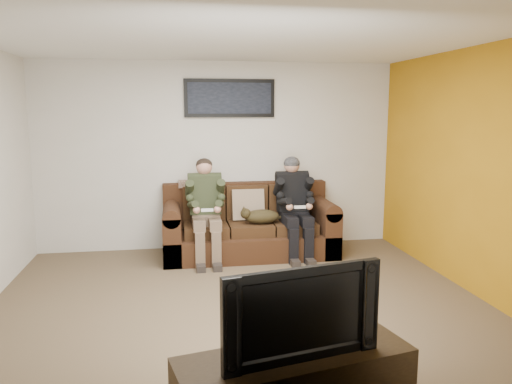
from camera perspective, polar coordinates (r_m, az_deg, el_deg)
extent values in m
plane|color=brown|center=(5.15, -1.77, -12.79)|extent=(5.00, 5.00, 0.00)
plane|color=silver|center=(4.81, -1.93, 17.23)|extent=(5.00, 5.00, 0.00)
plane|color=beige|center=(7.03, -4.26, 4.12)|extent=(5.00, 0.00, 5.00)
plane|color=beige|center=(2.63, 4.62, -4.77)|extent=(5.00, 0.00, 5.00)
plane|color=beige|center=(5.70, 23.94, 2.10)|extent=(0.00, 4.50, 4.50)
plane|color=#B17711|center=(5.70, 23.85, 2.10)|extent=(0.00, 4.50, 4.50)
cube|color=#381F10|center=(6.79, -0.76, -5.88)|extent=(2.29, 0.99, 0.31)
cube|color=#381F10|center=(7.06, -1.24, -1.39)|extent=(2.29, 0.21, 0.62)
cube|color=#381F10|center=(6.68, -9.56, -4.88)|extent=(0.23, 0.99, 0.62)
cube|color=#381F10|center=(6.97, 7.65, -4.23)|extent=(0.23, 0.99, 0.62)
cylinder|color=#381F10|center=(6.61, -9.63, -2.26)|extent=(0.23, 0.99, 0.23)
cylinder|color=#381F10|center=(6.91, 7.71, -1.71)|extent=(0.23, 0.99, 0.23)
cube|color=#382211|center=(6.62, -5.76, -4.27)|extent=(0.57, 0.62, 0.15)
cube|color=#382211|center=(6.85, -5.96, -1.24)|extent=(0.57, 0.15, 0.46)
cube|color=#382211|center=(6.68, -0.70, -4.10)|extent=(0.57, 0.62, 0.15)
cube|color=#382211|center=(6.91, -1.07, -1.10)|extent=(0.57, 0.15, 0.46)
cube|color=#382211|center=(6.79, 4.24, -3.90)|extent=(0.57, 0.62, 0.15)
cube|color=#382211|center=(7.01, 3.70, -0.95)|extent=(0.57, 0.15, 0.46)
cube|color=#8E765D|center=(6.79, -0.93, -1.45)|extent=(0.44, 0.21, 0.43)
cube|color=gray|center=(6.93, -6.92, 0.95)|extent=(0.47, 0.23, 0.08)
cube|color=brown|center=(6.56, -5.77, -3.12)|extent=(0.36, 0.30, 0.14)
cube|color=#2B311D|center=(6.60, -5.86, -0.39)|extent=(0.40, 0.30, 0.53)
cylinder|color=#2B311D|center=(6.59, -5.91, 1.44)|extent=(0.44, 0.18, 0.18)
sphere|color=tan|center=(6.59, -5.94, 2.84)|extent=(0.21, 0.21, 0.21)
cube|color=brown|center=(6.36, -6.55, -3.62)|extent=(0.15, 0.42, 0.13)
cube|color=brown|center=(6.37, -4.75, -3.57)|extent=(0.15, 0.42, 0.13)
cube|color=brown|center=(6.24, -6.41, -6.62)|extent=(0.12, 0.13, 0.46)
cube|color=brown|center=(6.25, -4.56, -6.56)|extent=(0.12, 0.13, 0.46)
cube|color=black|center=(6.22, -6.33, -8.49)|extent=(0.11, 0.26, 0.08)
cube|color=black|center=(6.23, -4.48, -8.43)|extent=(0.11, 0.26, 0.08)
cylinder|color=#2B311D|center=(6.51, -7.60, 0.32)|extent=(0.11, 0.30, 0.28)
cylinder|color=#2B311D|center=(6.53, -4.09, 0.42)|extent=(0.11, 0.30, 0.28)
cylinder|color=#2B311D|center=(6.32, -7.23, -1.41)|extent=(0.14, 0.32, 0.15)
cylinder|color=#2B311D|center=(6.34, -4.16, -1.33)|extent=(0.14, 0.32, 0.15)
sphere|color=tan|center=(6.21, -6.81, -2.06)|extent=(0.09, 0.09, 0.09)
sphere|color=tan|center=(6.23, -4.42, -1.99)|extent=(0.09, 0.09, 0.09)
cube|color=white|center=(6.20, -5.60, -2.06)|extent=(0.15, 0.04, 0.03)
ellipsoid|color=black|center=(6.60, -5.95, 3.11)|extent=(0.22, 0.22, 0.17)
cube|color=black|center=(6.73, 4.32, -2.78)|extent=(0.36, 0.30, 0.14)
cube|color=black|center=(6.77, 4.15, -0.12)|extent=(0.40, 0.30, 0.53)
cylinder|color=black|center=(6.76, 4.13, 1.66)|extent=(0.44, 0.18, 0.18)
sphere|color=#AB775F|center=(6.76, 4.10, 3.03)|extent=(0.21, 0.21, 0.21)
cube|color=black|center=(6.52, 3.87, -3.26)|extent=(0.15, 0.42, 0.13)
cube|color=black|center=(6.57, 5.57, -3.19)|extent=(0.15, 0.42, 0.13)
cube|color=black|center=(6.40, 4.26, -6.17)|extent=(0.12, 0.13, 0.46)
cube|color=black|center=(6.45, 5.99, -6.07)|extent=(0.12, 0.13, 0.46)
cube|color=black|center=(6.38, 4.41, -7.99)|extent=(0.11, 0.26, 0.08)
cube|color=black|center=(6.43, 6.15, -7.88)|extent=(0.11, 0.26, 0.08)
cylinder|color=black|center=(6.65, 2.62, 0.59)|extent=(0.11, 0.30, 0.28)
cylinder|color=black|center=(6.74, 5.95, 0.67)|extent=(0.11, 0.30, 0.28)
cylinder|color=black|center=(6.47, 3.27, -1.10)|extent=(0.14, 0.32, 0.15)
cylinder|color=black|center=(6.55, 6.18, -1.01)|extent=(0.14, 0.32, 0.15)
sphere|color=#AB775F|center=(6.37, 3.86, -1.73)|extent=(0.09, 0.09, 0.09)
sphere|color=#AB775F|center=(6.43, 6.11, -1.65)|extent=(0.09, 0.09, 0.09)
cube|color=white|center=(6.38, 5.03, -1.72)|extent=(0.15, 0.04, 0.03)
ellipsoid|color=black|center=(6.76, 4.11, 3.28)|extent=(0.22, 0.22, 0.19)
ellipsoid|color=#3F3318|center=(6.57, 0.67, -2.83)|extent=(0.47, 0.26, 0.19)
sphere|color=#3F3318|center=(6.50, -1.19, -2.47)|extent=(0.14, 0.14, 0.14)
cone|color=#3F3318|center=(6.45, -1.33, -1.93)|extent=(0.04, 0.04, 0.04)
cone|color=#3F3318|center=(6.52, -1.41, -1.81)|extent=(0.04, 0.04, 0.04)
cylinder|color=#3F3318|center=(6.67, 2.63, -2.96)|extent=(0.26, 0.13, 0.08)
cube|color=black|center=(6.99, -3.03, 10.66)|extent=(1.25, 0.04, 0.52)
cube|color=black|center=(6.97, -3.01, 10.66)|extent=(1.15, 0.01, 0.42)
imported|color=black|center=(3.10, 4.58, -13.16)|extent=(1.01, 0.34, 0.58)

